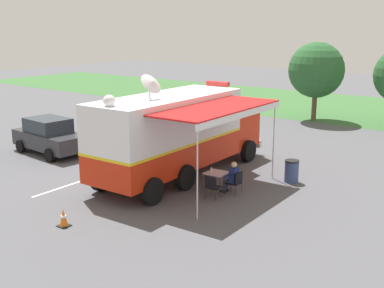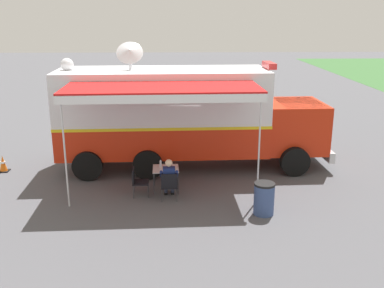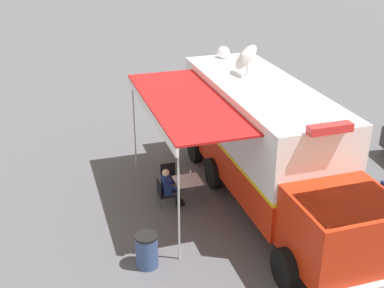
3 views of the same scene
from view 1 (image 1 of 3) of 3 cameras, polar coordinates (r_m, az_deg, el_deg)
The scene contains 14 objects.
ground_plane at distance 20.21m, azimuth -2.76°, elevation -4.24°, with size 100.00×100.00×0.00m, color #515156.
grass_verge at distance 39.37m, azimuth 18.43°, elevation 3.93°, with size 80.00×14.00×0.01m, color #386633.
lot_stripe at distance 20.60m, azimuth -12.76°, elevation -4.21°, with size 0.12×4.80×0.01m, color silver.
command_truck at distance 20.26m, azimuth -1.45°, elevation 1.51°, with size 5.09×9.56×4.53m.
folding_table at distance 18.78m, azimuth 2.88°, elevation -3.50°, with size 0.82×0.82×0.73m.
water_bottle at distance 18.68m, azimuth 2.27°, elevation -3.07°, with size 0.07×0.07×0.22m.
folding_chair_at_table at distance 18.51m, azimuth 5.13°, elevation -4.32°, with size 0.49×0.49×0.87m.
folding_chair_beside_table at distance 17.95m, azimuth 2.38°, elevation -4.85°, with size 0.49×0.49×0.87m.
seated_responder at distance 18.56m, azimuth 4.64°, elevation -3.81°, with size 0.67×0.56×1.25m.
trash_bin at distance 20.27m, azimuth 11.50°, elevation -3.11°, with size 0.57×0.57×0.91m.
traffic_cone at distance 16.18m, azimuth -14.70°, elevation -8.32°, with size 0.36×0.36×0.58m.
car_behind_truck at distance 25.40m, azimuth -7.48°, elevation 1.45°, with size 4.40×2.43×1.76m.
car_far_corner at distance 25.15m, azimuth -16.19°, elevation 0.90°, with size 4.33×2.28×1.76m.
tree_far_left at distance 33.32m, azimuth 14.25°, elevation 8.33°, with size 3.63×3.63×5.16m.
Camera 1 is at (12.39, -14.71, 6.23)m, focal length 45.88 mm.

